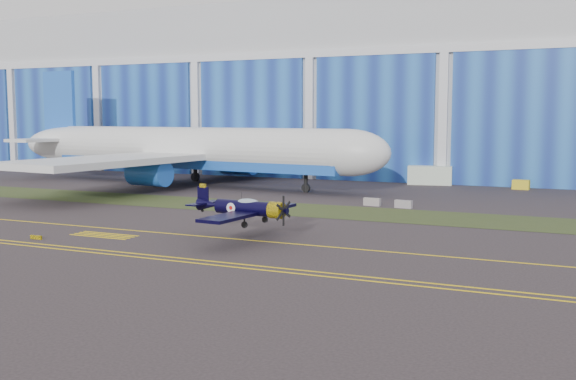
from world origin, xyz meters
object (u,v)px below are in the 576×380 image
at_px(jetliner, 191,103).
at_px(tug, 521,185).
at_px(shipping_container, 430,175).
at_px(warbird, 244,208).

relative_size(jetliner, tug, 33.39).
bearing_deg(jetliner, shipping_container, 31.30).
relative_size(warbird, jetliner, 0.17).
height_order(warbird, jetliner, jetliner).
bearing_deg(jetliner, warbird, -46.36).
height_order(warbird, tug, warbird).
xyz_separation_m(jetliner, tug, (46.32, 13.85, -11.77)).
bearing_deg(jetliner, tug, 22.89).
distance_m(warbird, tug, 54.40).
xyz_separation_m(warbird, jetliner, (-28.74, 37.59, 9.70)).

